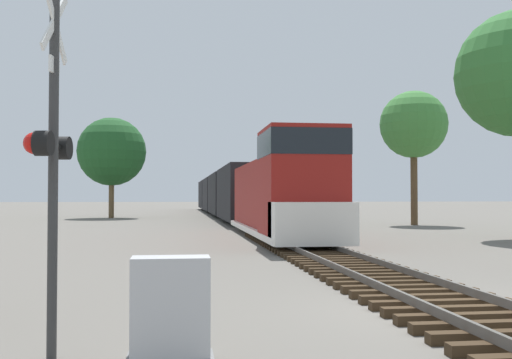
{
  "coord_description": "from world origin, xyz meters",
  "views": [
    {
      "loc": [
        -4.62,
        -9.75,
        1.98
      ],
      "look_at": [
        -2.53,
        6.05,
        2.43
      ],
      "focal_mm": 42.0,
      "sensor_mm": 36.0,
      "label": 1
    }
  ],
  "objects": [
    {
      "name": "freight_train",
      "position": [
        0.0,
        46.13,
        2.09
      ],
      "size": [
        2.91,
        73.05,
        4.51
      ],
      "color": "maroon",
      "rests_on": "ground"
    },
    {
      "name": "tree_deep_background",
      "position": [
        -10.53,
        45.8,
        6.02
      ],
      "size": [
        6.21,
        6.21,
        9.14
      ],
      "color": "brown",
      "rests_on": "ground"
    },
    {
      "name": "ground_plane",
      "position": [
        0.0,
        0.0,
        0.0
      ],
      "size": [
        400.0,
        400.0,
        0.0
      ],
      "primitive_type": "plane",
      "color": "#666059"
    },
    {
      "name": "crossing_signal_near",
      "position": [
        -6.15,
        -2.17,
        2.53
      ],
      "size": [
        0.43,
        1.01,
        4.6
      ],
      "rotation": [
        0.0,
        0.0,
        -1.7
      ],
      "color": "#333333",
      "rests_on": "ground"
    },
    {
      "name": "relay_cabinet",
      "position": [
        -4.69,
        -2.62,
        0.62
      ],
      "size": [
        1.01,
        0.51,
        1.27
      ],
      "color": "slate",
      "rests_on": "ground"
    },
    {
      "name": "tree_mid_background",
      "position": [
        11.58,
        29.64,
        6.89
      ],
      "size": [
        4.64,
        4.64,
        9.26
      ],
      "color": "brown",
      "rests_on": "ground"
    },
    {
      "name": "rail_track_bed",
      "position": [
        0.0,
        -0.0,
        0.14
      ],
      "size": [
        2.6,
        160.0,
        0.31
      ],
      "color": "#382819",
      "rests_on": "ground"
    }
  ]
}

